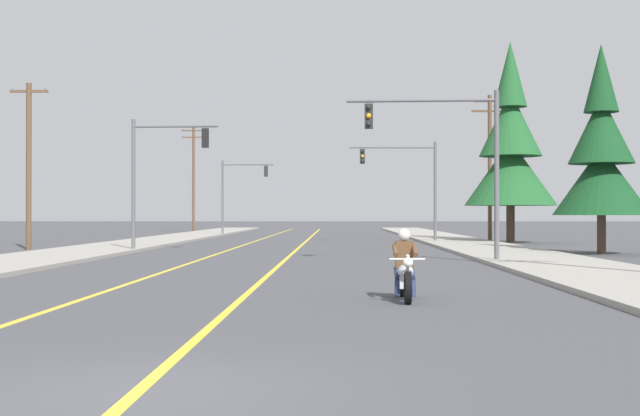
{
  "coord_description": "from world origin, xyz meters",
  "views": [
    {
      "loc": [
        1.98,
        -8.65,
        1.76
      ],
      "look_at": [
        1.35,
        24.26,
        1.99
      ],
      "focal_mm": 49.05,
      "sensor_mm": 36.0,
      "label": 1
    }
  ],
  "objects_px": {
    "traffic_signal_near_right": "(452,148)",
    "traffic_signal_mid_left": "(237,186)",
    "utility_pole_right_far": "(490,162)",
    "utility_pole_left_far": "(194,175)",
    "conifer_tree_right_verge_near": "(601,158)",
    "motorcycle_with_rider": "(405,271)",
    "traffic_signal_near_left": "(157,165)",
    "utility_pole_left_near": "(29,163)",
    "conifer_tree_right_verge_far": "(510,150)",
    "traffic_signal_mid_right": "(410,175)"
  },
  "relations": [
    {
      "from": "traffic_signal_near_right",
      "to": "traffic_signal_mid_left",
      "type": "height_order",
      "value": "same"
    },
    {
      "from": "utility_pole_right_far",
      "to": "utility_pole_left_far",
      "type": "relative_size",
      "value": 0.93
    },
    {
      "from": "utility_pole_right_far",
      "to": "conifer_tree_right_verge_near",
      "type": "xyz_separation_m",
      "value": [
        1.56,
        -18.83,
        -0.92
      ]
    },
    {
      "from": "motorcycle_with_rider",
      "to": "traffic_signal_mid_left",
      "type": "relative_size",
      "value": 0.35
    },
    {
      "from": "traffic_signal_mid_left",
      "to": "utility_pole_left_far",
      "type": "height_order",
      "value": "utility_pole_left_far"
    },
    {
      "from": "traffic_signal_near_right",
      "to": "utility_pole_right_far",
      "type": "height_order",
      "value": "utility_pole_right_far"
    },
    {
      "from": "traffic_signal_near_left",
      "to": "traffic_signal_mid_left",
      "type": "distance_m",
      "value": 31.53
    },
    {
      "from": "utility_pole_left_near",
      "to": "conifer_tree_right_verge_near",
      "type": "height_order",
      "value": "conifer_tree_right_verge_near"
    },
    {
      "from": "traffic_signal_near_right",
      "to": "conifer_tree_right_verge_far",
      "type": "bearing_deg",
      "value": 73.57
    },
    {
      "from": "utility_pole_right_far",
      "to": "utility_pole_left_far",
      "type": "height_order",
      "value": "utility_pole_left_far"
    },
    {
      "from": "traffic_signal_mid_left",
      "to": "traffic_signal_mid_right",
      "type": "bearing_deg",
      "value": -55.35
    },
    {
      "from": "traffic_signal_near_left",
      "to": "utility_pole_left_far",
      "type": "height_order",
      "value": "utility_pole_left_far"
    },
    {
      "from": "motorcycle_with_rider",
      "to": "conifer_tree_right_verge_far",
      "type": "height_order",
      "value": "conifer_tree_right_verge_far"
    },
    {
      "from": "traffic_signal_near_right",
      "to": "conifer_tree_right_verge_near",
      "type": "distance_m",
      "value": 10.12
    },
    {
      "from": "traffic_signal_mid_right",
      "to": "utility_pole_left_far",
      "type": "relative_size",
      "value": 0.6
    },
    {
      "from": "traffic_signal_mid_right",
      "to": "conifer_tree_right_verge_far",
      "type": "xyz_separation_m",
      "value": [
        6.03,
        -0.61,
        1.48
      ]
    },
    {
      "from": "motorcycle_with_rider",
      "to": "traffic_signal_near_left",
      "type": "height_order",
      "value": "traffic_signal_near_left"
    },
    {
      "from": "motorcycle_with_rider",
      "to": "traffic_signal_near_left",
      "type": "distance_m",
      "value": 25.01
    },
    {
      "from": "traffic_signal_near_right",
      "to": "conifer_tree_right_verge_far",
      "type": "xyz_separation_m",
      "value": [
        6.39,
        21.67,
        1.48
      ]
    },
    {
      "from": "utility_pole_right_far",
      "to": "conifer_tree_right_verge_far",
      "type": "xyz_separation_m",
      "value": [
        0.54,
        -4.05,
        0.47
      ]
    },
    {
      "from": "conifer_tree_right_verge_far",
      "to": "traffic_signal_near_left",
      "type": "bearing_deg",
      "value": -146.65
    },
    {
      "from": "motorcycle_with_rider",
      "to": "conifer_tree_right_verge_far",
      "type": "xyz_separation_m",
      "value": [
        9.14,
        35.21,
        5.02
      ]
    },
    {
      "from": "conifer_tree_right_verge_near",
      "to": "traffic_signal_mid_left",
      "type": "bearing_deg",
      "value": 120.33
    },
    {
      "from": "conifer_tree_right_verge_far",
      "to": "traffic_signal_mid_right",
      "type": "bearing_deg",
      "value": 174.2
    },
    {
      "from": "traffic_signal_near_right",
      "to": "utility_pole_left_far",
      "type": "height_order",
      "value": "utility_pole_left_far"
    },
    {
      "from": "traffic_signal_near_right",
      "to": "traffic_signal_mid_right",
      "type": "distance_m",
      "value": 22.28
    },
    {
      "from": "traffic_signal_mid_right",
      "to": "utility_pole_right_far",
      "type": "distance_m",
      "value": 6.56
    },
    {
      "from": "utility_pole_left_far",
      "to": "conifer_tree_right_verge_far",
      "type": "xyz_separation_m",
      "value": [
        24.48,
        -31.62,
        0.06
      ]
    },
    {
      "from": "motorcycle_with_rider",
      "to": "utility_pole_right_far",
      "type": "bearing_deg",
      "value": 77.64
    },
    {
      "from": "conifer_tree_right_verge_near",
      "to": "traffic_signal_mid_right",
      "type": "bearing_deg",
      "value": 114.6
    },
    {
      "from": "traffic_signal_near_right",
      "to": "traffic_signal_near_left",
      "type": "height_order",
      "value": "same"
    },
    {
      "from": "motorcycle_with_rider",
      "to": "traffic_signal_mid_left",
      "type": "bearing_deg",
      "value": 100.07
    },
    {
      "from": "motorcycle_with_rider",
      "to": "conifer_tree_right_verge_far",
      "type": "relative_size",
      "value": 0.18
    },
    {
      "from": "conifer_tree_right_verge_near",
      "to": "utility_pole_left_near",
      "type": "bearing_deg",
      "value": 171.25
    },
    {
      "from": "traffic_signal_near_left",
      "to": "utility_pole_left_far",
      "type": "relative_size",
      "value": 0.6
    },
    {
      "from": "motorcycle_with_rider",
      "to": "conifer_tree_right_verge_far",
      "type": "distance_m",
      "value": 36.73
    },
    {
      "from": "conifer_tree_right_verge_near",
      "to": "conifer_tree_right_verge_far",
      "type": "distance_m",
      "value": 14.88
    },
    {
      "from": "utility_pole_left_near",
      "to": "utility_pole_left_far",
      "type": "xyz_separation_m",
      "value": [
        1.13,
        42.3,
        1.28
      ]
    },
    {
      "from": "traffic_signal_near_right",
      "to": "traffic_signal_mid_right",
      "type": "height_order",
      "value": "same"
    },
    {
      "from": "traffic_signal_mid_right",
      "to": "traffic_signal_mid_left",
      "type": "distance_m",
      "value": 22.45
    },
    {
      "from": "conifer_tree_right_verge_far",
      "to": "motorcycle_with_rider",
      "type": "bearing_deg",
      "value": -104.56
    },
    {
      "from": "traffic_signal_mid_right",
      "to": "conifer_tree_right_verge_far",
      "type": "bearing_deg",
      "value": -5.8
    },
    {
      "from": "traffic_signal_near_left",
      "to": "conifer_tree_right_verge_near",
      "type": "xyz_separation_m",
      "value": [
        19.95,
        -2.32,
        0.17
      ]
    },
    {
      "from": "utility_pole_left_far",
      "to": "traffic_signal_mid_left",
      "type": "bearing_deg",
      "value": -65.58
    },
    {
      "from": "traffic_signal_near_left",
      "to": "utility_pole_left_near",
      "type": "bearing_deg",
      "value": 165.13
    },
    {
      "from": "traffic_signal_mid_left",
      "to": "utility_pole_right_far",
      "type": "relative_size",
      "value": 0.65
    },
    {
      "from": "traffic_signal_near_right",
      "to": "traffic_signal_near_left",
      "type": "distance_m",
      "value": 15.56
    },
    {
      "from": "motorcycle_with_rider",
      "to": "utility_pole_left_near",
      "type": "bearing_deg",
      "value": 123.87
    },
    {
      "from": "traffic_signal_mid_left",
      "to": "conifer_tree_right_verge_far",
      "type": "height_order",
      "value": "conifer_tree_right_verge_far"
    },
    {
      "from": "traffic_signal_near_left",
      "to": "traffic_signal_mid_right",
      "type": "height_order",
      "value": "same"
    }
  ]
}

